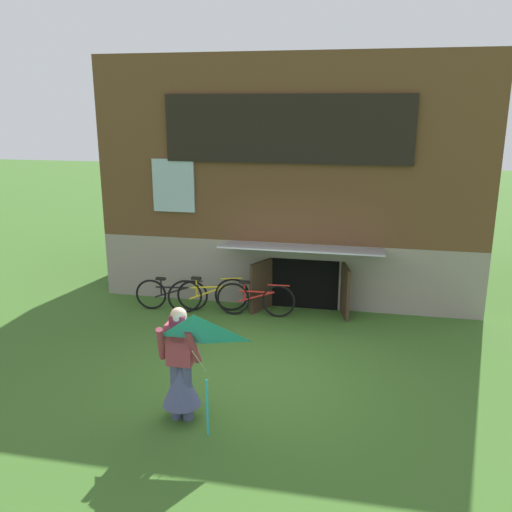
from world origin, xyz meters
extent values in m
plane|color=#386023|center=(0.00, 0.00, 0.00)|extent=(60.00, 60.00, 0.00)
cube|color=gray|center=(0.00, 5.26, 0.69)|extent=(8.01, 4.51, 1.38)
cube|color=brown|center=(0.00, 5.26, 3.25)|extent=(8.01, 4.51, 3.73)
cube|color=black|center=(0.00, 2.96, 3.67)|extent=(4.88, 0.08, 1.32)
cube|color=#9EB7C6|center=(0.00, 2.98, 3.67)|extent=(4.72, 0.04, 1.20)
cube|color=#9EB7C6|center=(-2.35, 2.97, 2.50)|extent=(0.90, 0.06, 1.10)
cube|color=black|center=(0.43, 2.98, 0.53)|extent=(1.40, 0.03, 1.05)
cube|color=#3D2B1E|center=(-0.42, 2.70, 0.53)|extent=(0.37, 0.65, 1.05)
cube|color=#3D2B1E|center=(1.28, 2.70, 0.53)|extent=(0.23, 0.69, 1.05)
cube|color=#999EA8|center=(0.43, 2.45, 1.43)|extent=(3.15, 1.09, 0.18)
cylinder|color=#474C75|center=(-0.77, -1.55, 0.41)|extent=(0.14, 0.14, 0.81)
cylinder|color=#474C75|center=(-0.61, -1.55, 0.41)|extent=(0.14, 0.14, 0.81)
cone|color=#474C75|center=(-0.69, -1.55, 0.53)|extent=(0.52, 0.52, 0.61)
cube|color=#993847|center=(-0.69, -1.55, 1.10)|extent=(0.34, 0.20, 0.58)
cylinder|color=#993847|center=(-0.91, -1.65, 1.13)|extent=(0.17, 0.33, 0.54)
cylinder|color=#993847|center=(-0.47, -1.65, 1.13)|extent=(0.17, 0.33, 0.54)
cube|color=maroon|center=(-0.69, -1.61, 1.34)|extent=(0.20, 0.08, 0.36)
sphere|color=#D8AD8E|center=(-0.69, -1.55, 1.50)|extent=(0.22, 0.22, 0.22)
pyramid|color=#2DB2CC|center=(-0.30, -2.09, 1.34)|extent=(0.99, 0.75, 0.64)
cylinder|color=beige|center=(-0.34, -1.80, 1.00)|extent=(0.01, 0.56, 0.56)
cylinder|color=#2DB2CC|center=(-0.24, -1.85, 0.39)|extent=(0.03, 0.03, 0.79)
torus|color=black|center=(-0.01, 2.36, 0.34)|extent=(0.68, 0.08, 0.68)
torus|color=black|center=(-0.93, 2.31, 0.34)|extent=(0.68, 0.08, 0.68)
cylinder|color=red|center=(-0.47, 2.34, 0.51)|extent=(0.69, 0.07, 0.04)
cylinder|color=red|center=(-0.47, 2.34, 0.40)|extent=(0.76, 0.08, 0.28)
cylinder|color=red|center=(-0.70, 2.33, 0.51)|extent=(0.04, 0.04, 0.38)
cube|color=black|center=(-0.70, 2.33, 0.70)|extent=(0.20, 0.08, 0.05)
cylinder|color=red|center=(-0.01, 2.36, 0.67)|extent=(0.44, 0.05, 0.03)
torus|color=black|center=(-1.02, 2.51, 0.35)|extent=(0.68, 0.26, 0.70)
torus|color=black|center=(-1.92, 2.21, 0.35)|extent=(0.68, 0.26, 0.70)
cylinder|color=gold|center=(-1.47, 2.36, 0.53)|extent=(0.69, 0.26, 0.04)
cylinder|color=gold|center=(-1.47, 2.36, 0.42)|extent=(0.76, 0.28, 0.29)
cylinder|color=gold|center=(-1.70, 2.29, 0.53)|extent=(0.04, 0.04, 0.40)
cube|color=black|center=(-1.70, 2.29, 0.73)|extent=(0.20, 0.08, 0.05)
cylinder|color=gold|center=(-1.02, 2.51, 0.70)|extent=(0.43, 0.17, 0.03)
torus|color=black|center=(-1.82, 2.37, 0.32)|extent=(0.65, 0.12, 0.65)
torus|color=black|center=(-2.68, 2.27, 0.32)|extent=(0.65, 0.12, 0.65)
cylinder|color=black|center=(-2.25, 2.32, 0.49)|extent=(0.65, 0.11, 0.04)
cylinder|color=black|center=(-2.25, 2.32, 0.38)|extent=(0.72, 0.12, 0.26)
cylinder|color=black|center=(-2.47, 2.29, 0.49)|extent=(0.04, 0.04, 0.36)
cube|color=black|center=(-2.47, 2.29, 0.67)|extent=(0.20, 0.08, 0.05)
cylinder|color=black|center=(-1.82, 2.37, 0.64)|extent=(0.44, 0.08, 0.03)
camera|label=1|loc=(1.64, -7.85, 4.15)|focal=38.61mm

